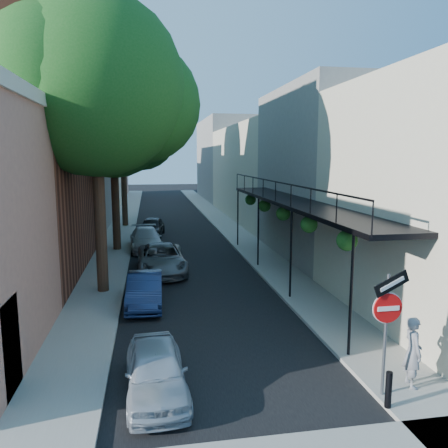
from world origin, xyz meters
name	(u,v)px	position (x,y,z in m)	size (l,w,h in m)	color
ground	(256,443)	(0.00, 0.00, 0.00)	(160.00, 160.00, 0.00)	black
road_surface	(172,220)	(0.00, 30.00, 0.01)	(6.00, 64.00, 0.01)	black
sidewalk_left	(125,221)	(-4.00, 30.00, 0.06)	(2.00, 64.00, 0.12)	gray
sidewalk_right	(218,218)	(4.00, 30.00, 0.06)	(2.00, 64.00, 0.12)	gray
buildings_left	(52,163)	(-9.30, 28.76, 4.94)	(10.10, 59.10, 12.00)	tan
buildings_right	(276,168)	(8.99, 29.49, 4.42)	(9.80, 55.00, 10.00)	beige
sign_post	(388,313)	(3.16, 0.97, 2.04)	(0.89, 0.17, 2.99)	#595B60
bollard	(389,390)	(3.00, 0.50, 0.52)	(0.14, 0.14, 0.80)	black
oak_near	(107,91)	(-3.37, 10.26, 7.88)	(7.48, 6.80, 11.42)	#301D13
oak_mid	(120,127)	(-3.42, 18.23, 7.06)	(6.60, 6.00, 10.20)	#301D13
oak_far	(128,119)	(-3.35, 27.27, 8.26)	(7.70, 7.00, 11.90)	#301D13
parked_car_a	(156,370)	(-1.84, 2.07, 0.58)	(1.36, 3.39, 1.15)	#A5ADB7
parked_car_b	(145,290)	(-2.14, 8.26, 0.59)	(1.24, 3.55, 1.17)	#162345
parked_car_c	(162,259)	(-1.40, 12.79, 0.65)	(2.17, 4.70, 1.31)	slate
parked_car_d	(146,239)	(-2.15, 18.11, 0.63)	(1.76, 4.33, 1.26)	silver
parked_car_e	(152,227)	(-1.79, 22.47, 0.65)	(1.52, 3.79, 1.29)	black
pedestrian	(413,352)	(4.00, 1.23, 0.95)	(0.61, 0.40, 1.66)	gray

